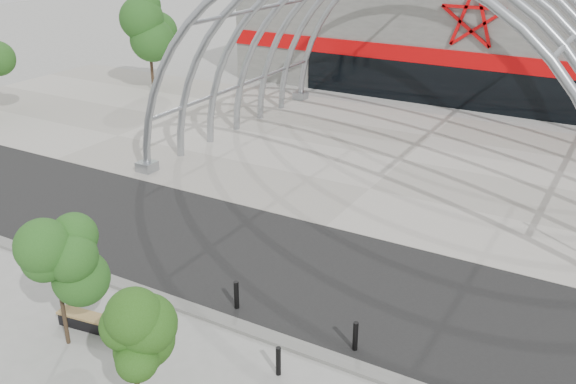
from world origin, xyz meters
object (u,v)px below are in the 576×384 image
(bollard_2, at_px, (236,295))
(street_tree_0, at_px, (55,262))
(bench_0, at_px, (92,323))
(street_tree_1, at_px, (131,333))

(bollard_2, bearing_deg, street_tree_0, -129.59)
(street_tree_0, xyz_separation_m, bollard_2, (3.17, 3.84, -2.16))
(street_tree_0, xyz_separation_m, bench_0, (0.10, 0.82, -2.42))
(bench_0, bearing_deg, bollard_2, 44.54)
(street_tree_1, bearing_deg, bench_0, 150.58)
(street_tree_1, distance_m, bollard_2, 5.64)
(street_tree_0, height_order, bollard_2, street_tree_0)
(street_tree_0, relative_size, bench_0, 1.66)
(street_tree_1, bearing_deg, bollard_2, 98.24)
(street_tree_0, xyz_separation_m, street_tree_1, (3.92, -1.34, -0.05))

